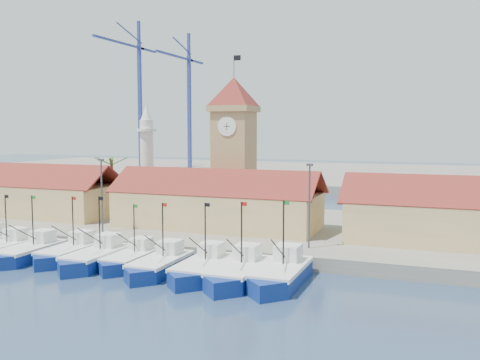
% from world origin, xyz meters
% --- Properties ---
extents(ground, '(400.00, 400.00, 0.00)m').
position_xyz_m(ground, '(0.00, 0.00, 0.00)').
color(ground, navy).
rests_on(ground, ground).
extents(quay, '(140.00, 32.00, 1.50)m').
position_xyz_m(quay, '(0.00, 24.00, 0.75)').
color(quay, gray).
rests_on(quay, ground).
extents(terminal, '(240.00, 80.00, 2.00)m').
position_xyz_m(terminal, '(0.00, 110.00, 1.00)').
color(terminal, gray).
rests_on(terminal, ground).
extents(boat_1, '(3.50, 9.60, 7.26)m').
position_xyz_m(boat_1, '(-18.38, 2.07, 0.75)').
color(boat_1, navy).
rests_on(boat_1, ground).
extents(boat_2, '(3.55, 9.74, 7.37)m').
position_xyz_m(boat_2, '(-14.50, 1.89, 0.76)').
color(boat_2, navy).
rests_on(boat_2, ground).
extents(boat_3, '(3.51, 9.61, 7.27)m').
position_xyz_m(boat_3, '(-10.27, 3.28, 0.75)').
color(boat_3, navy).
rests_on(boat_3, ground).
extents(boat_4, '(3.67, 10.05, 7.60)m').
position_xyz_m(boat_4, '(-6.16, 2.30, 0.79)').
color(boat_4, navy).
rests_on(boat_4, ground).
extents(boat_5, '(3.27, 8.96, 6.78)m').
position_xyz_m(boat_5, '(-2.62, 3.37, 0.70)').
color(boat_5, navy).
rests_on(boat_5, ground).
extents(boat_6, '(3.53, 9.67, 7.32)m').
position_xyz_m(boat_6, '(1.40, 2.11, 0.76)').
color(boat_6, navy).
rests_on(boat_6, ground).
extents(boat_7, '(3.63, 9.95, 7.53)m').
position_xyz_m(boat_7, '(5.93, 2.23, 0.78)').
color(boat_7, navy).
rests_on(boat_7, ground).
extents(boat_8, '(3.79, 10.38, 7.86)m').
position_xyz_m(boat_8, '(9.73, 1.98, 0.81)').
color(boat_8, navy).
rests_on(boat_8, ground).
extents(boat_9, '(3.91, 10.70, 8.10)m').
position_xyz_m(boat_9, '(13.57, 2.66, 0.84)').
color(boat_9, navy).
rests_on(boat_9, ground).
extents(hall_left, '(31.20, 10.13, 7.61)m').
position_xyz_m(hall_left, '(-32.00, 20.00, 3.99)').
color(hall_left, '#E5BC7E').
rests_on(hall_left, quay).
extents(hall_center, '(27.04, 10.13, 7.61)m').
position_xyz_m(hall_center, '(0.00, 20.00, 3.99)').
color(hall_center, '#E5BC7E').
rests_on(hall_center, quay).
extents(clock_tower, '(5.80, 5.80, 22.70)m').
position_xyz_m(clock_tower, '(0.00, 26.00, 11.96)').
color(clock_tower, '#A18553').
rests_on(clock_tower, quay).
extents(minaret, '(3.00, 3.00, 16.30)m').
position_xyz_m(minaret, '(-15.00, 28.00, 9.73)').
color(minaret, silver).
rests_on(minaret, quay).
extents(palm_tree, '(5.60, 5.03, 8.39)m').
position_xyz_m(palm_tree, '(-20.00, 26.00, 6.25)').
color(palm_tree, brown).
rests_on(palm_tree, quay).
extents(lamp_posts, '(80.70, 0.25, 9.03)m').
position_xyz_m(lamp_posts, '(0.50, 12.00, 6.48)').
color(lamp_posts, '#3F3F44').
rests_on(lamp_posts, quay).
extents(crane_blue_far, '(1.00, 33.14, 45.02)m').
position_xyz_m(crane_blue_far, '(-60.80, 100.60, 27.02)').
color(crane_blue_far, navy).
rests_on(crane_blue_far, terminal).
extents(crane_blue_near, '(1.00, 30.21, 41.50)m').
position_xyz_m(crane_blue_near, '(-46.82, 106.92, 24.83)').
color(crane_blue_near, navy).
rests_on(crane_blue_near, terminal).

